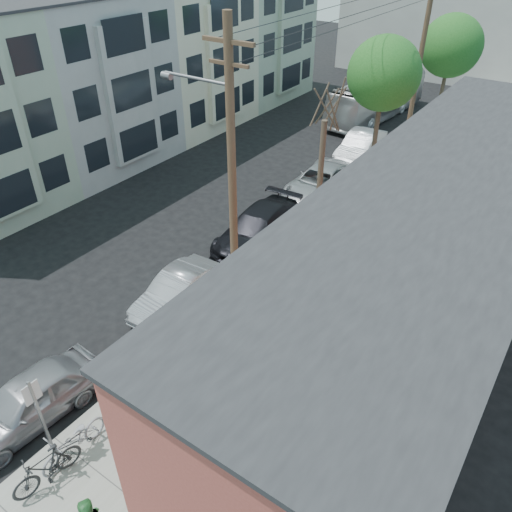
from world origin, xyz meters
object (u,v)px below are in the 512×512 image
Objects in this scene: parking_meter_near at (153,342)px; patron_grey at (277,371)px; parked_bike_b at (74,442)px; bus at (377,97)px; sign_post at (39,412)px; tree_bare at (320,183)px; patio_chair_b at (188,470)px; tree_leafy_far at (451,46)px; car_2 at (257,228)px; parking_meter_far at (306,218)px; patio_chair_a at (224,435)px; tree_leafy_mid at (384,74)px; car_4 at (360,146)px; car_0 at (29,401)px; parked_bike_a at (46,468)px; cyclist at (157,421)px; utility_pole_near at (231,171)px; car_3 at (321,182)px; car_1 at (177,291)px.

patron_grey is (3.95, 1.17, 0.09)m from parking_meter_near.
parked_bike_b is 0.19× the size of bus.
tree_bare reaches higher than sign_post.
patron_grey reaches higher than patio_chair_b.
patron_grey is at bearing -82.21° from tree_leafy_far.
patron_grey is 8.66m from car_2.
tree_leafy_far is 0.70× the size of bus.
tree_bare is at bearing 2.21° from parking_meter_far.
patio_chair_a is 0.43× the size of parked_bike_b.
tree_leafy_mid is 17.81m from patio_chair_a.
sign_post is 0.52× the size of tree_bare.
car_4 is at bearing 116.37° from patio_chair_a.
tree_leafy_far is 25.49m from patron_grey.
parked_bike_b is 0.47× the size of car_0.
patio_chair_a is at bearing 55.92° from parked_bike_a.
cyclist is at bearing -73.32° from bus.
car_3 is at bearing 99.35° from utility_pole_near.
tree_leafy_mid is at bearing 87.95° from parking_meter_near.
car_3 reaches higher than parked_bike_b.
car_1 is (-1.45, 2.67, -0.31)m from parking_meter_near.
parking_meter_near is 1.41× the size of patio_chair_a.
patio_chair_a is 1.33m from patio_chair_b.
parked_bike_a is 31.82m from bus.
patron_grey reaches higher than parked_bike_b.
car_0 reaches higher than parked_bike_a.
car_4 is at bearing 95.26° from parking_meter_near.
tree_leafy_mid reaches higher than car_3.
utility_pole_near is 2.30× the size of car_0.
car_2 is (-2.00, -1.78, -2.08)m from tree_bare.
tree_leafy_mid is 15.47m from patron_grey.
sign_post reaches higher than patio_chair_a.
patio_chair_b is at bearing -70.73° from bus.
parking_meter_far is 0.82× the size of cyclist.
car_1 reaches higher than parked_bike_a.
tree_leafy_far is at bearing 81.60° from car_1.
parked_bike_b is (0.69, -3.72, -0.30)m from parking_meter_near.
parking_meter_far is 0.61× the size of parked_bike_b.
tree_leafy_far is (0.55, 26.02, 4.60)m from parking_meter_near.
sign_post is at bearing -87.16° from car_2.
sign_post reaches higher than parking_meter_near.
car_2 is (-2.00, -7.46, -5.36)m from tree_leafy_mid.
parking_meter_near is 0.30× the size of car_1.
parked_bike_b is at bearing 0.28° from car_0.
sign_post is 3.01m from cyclist.
cyclist reaches higher than car_0.
patron_grey is 0.99× the size of parked_bike_a.
parked_bike_a is at bearing -167.26° from patio_chair_b.
car_2 is at bearing 107.70° from parked_bike_a.
utility_pole_near is (0.04, 8.15, 3.58)m from sign_post.
car_3 is (0.00, 11.09, 0.06)m from car_1.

